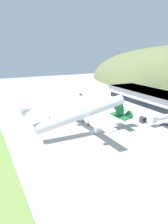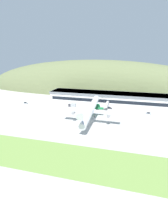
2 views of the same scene
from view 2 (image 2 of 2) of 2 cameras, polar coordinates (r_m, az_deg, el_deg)
ground_plane at (r=125.99m, az=0.90°, el=-2.97°), size 404.75×404.75×0.00m
grass_strip_foreground at (r=84.66m, az=-7.76°, el=-14.52°), size 364.27×26.01×0.08m
hill_backdrop at (r=226.39m, az=3.72°, el=6.61°), size 313.46×68.06×79.47m
terminal_building at (r=171.22m, az=8.79°, el=4.69°), size 120.09×21.46×10.70m
jetway_0 at (r=154.41m, az=7.34°, el=2.47°), size 3.38×14.51×5.43m
cargo_airplane at (r=117.44m, az=2.18°, el=0.46°), size 40.70×50.60×14.21m
service_car_0 at (r=149.32m, az=20.32°, el=-0.46°), size 4.31×1.91×1.44m
service_car_1 at (r=156.03m, az=8.27°, el=1.32°), size 4.65×1.98×1.60m
service_car_2 at (r=178.97m, az=-18.57°, el=2.75°), size 3.88×1.99×1.63m
fuel_truck at (r=160.64m, az=-3.83°, el=2.27°), size 6.83×2.60×3.09m
box_truck at (r=152.59m, az=3.37°, el=1.46°), size 8.27×2.74×3.31m
traffic_cone_0 at (r=137.37m, az=10.14°, el=-1.31°), size 0.52×0.52×0.58m
traffic_cone_1 at (r=136.14m, az=20.22°, el=-2.37°), size 0.52×0.52×0.58m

